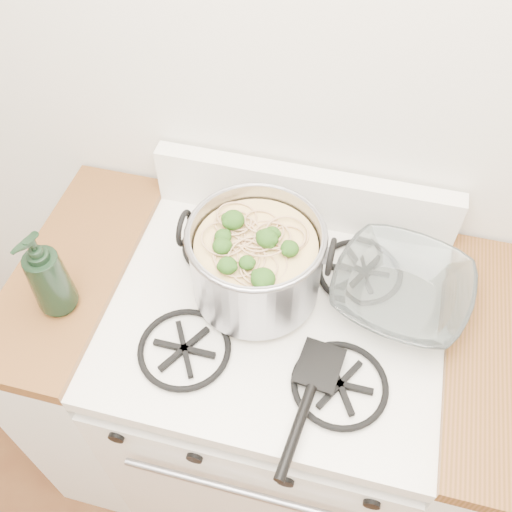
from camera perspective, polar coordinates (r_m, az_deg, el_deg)
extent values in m
plane|color=silver|center=(1.23, 6.34, 19.23)|extent=(3.60, 0.00, 3.60)
cube|color=white|center=(1.75, 1.56, -14.36)|extent=(0.76, 0.65, 0.81)
cube|color=white|center=(1.33, 1.99, -6.03)|extent=(0.76, 0.65, 0.04)
cube|color=black|center=(1.64, -1.18, -23.89)|extent=(0.58, 0.02, 0.46)
cube|color=black|center=(1.31, 2.03, -5.28)|extent=(0.60, 0.56, 0.02)
cylinder|color=black|center=(1.35, -13.64, -16.88)|extent=(0.04, 0.03, 0.04)
cylinder|color=black|center=(1.30, -6.04, -19.07)|extent=(0.04, 0.03, 0.04)
cylinder|color=black|center=(1.28, 3.08, -21.22)|extent=(0.04, 0.03, 0.04)
cylinder|color=black|center=(1.29, 11.55, -22.73)|extent=(0.04, 0.03, 0.04)
cube|color=silver|center=(1.83, -14.24, -9.93)|extent=(0.25, 0.65, 0.88)
cube|color=#573715|center=(1.46, -17.74, -1.19)|extent=(0.25, 0.65, 0.04)
cylinder|color=#96969E|center=(1.25, 0.00, -0.55)|extent=(0.29, 0.29, 0.19)
torus|color=#96969E|center=(1.18, 0.00, 2.20)|extent=(0.30, 0.30, 0.01)
torus|color=black|center=(1.23, -7.20, 2.78)|extent=(0.01, 0.08, 0.08)
torus|color=black|center=(1.18, 7.49, -0.08)|extent=(0.01, 0.08, 0.08)
cylinder|color=tan|center=(1.26, 0.00, -1.04)|extent=(0.26, 0.26, 0.16)
sphere|color=#214713|center=(1.19, 0.00, 1.77)|extent=(0.04, 0.04, 0.04)
sphere|color=#214713|center=(1.19, 0.00, 1.77)|extent=(0.04, 0.04, 0.04)
sphere|color=#214713|center=(1.19, 0.00, 1.77)|extent=(0.04, 0.04, 0.04)
sphere|color=#214713|center=(1.19, 0.00, 1.77)|extent=(0.04, 0.04, 0.04)
sphere|color=#214713|center=(1.19, 0.00, 1.77)|extent=(0.04, 0.04, 0.04)
sphere|color=#214713|center=(1.19, 0.00, 1.77)|extent=(0.04, 0.04, 0.04)
sphere|color=#214713|center=(1.19, 0.00, 1.77)|extent=(0.04, 0.04, 0.04)
sphere|color=#214713|center=(1.19, 0.00, 1.77)|extent=(0.04, 0.04, 0.04)
sphere|color=#214713|center=(1.19, 0.00, 1.77)|extent=(0.04, 0.04, 0.04)
sphere|color=#214713|center=(1.19, 0.00, 1.77)|extent=(0.04, 0.04, 0.04)
imported|color=white|center=(1.33, 14.13, -3.88)|extent=(0.14, 0.14, 0.03)
imported|color=black|center=(1.29, -20.23, -1.65)|extent=(0.12, 0.12, 0.23)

